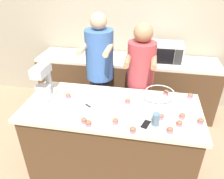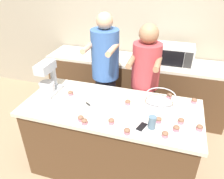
{
  "view_description": "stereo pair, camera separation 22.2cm",
  "coord_description": "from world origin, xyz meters",
  "px_view_note": "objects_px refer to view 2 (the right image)",
  "views": [
    {
      "loc": [
        0.34,
        -1.85,
        2.2
      ],
      "look_at": [
        0.0,
        0.04,
        1.08
      ],
      "focal_mm": 35.0,
      "sensor_mm": 36.0,
      "label": 1
    },
    {
      "loc": [
        0.56,
        -1.8,
        2.2
      ],
      "look_at": [
        0.0,
        0.04,
        1.08
      ],
      "focal_mm": 35.0,
      "sensor_mm": 36.0,
      "label": 2
    }
  ],
  "objects_px": {
    "cupcake_1": "(181,121)",
    "cupcake_4": "(71,93)",
    "knife": "(91,107)",
    "cupcake_5": "(127,131)",
    "person_left": "(105,78)",
    "cupcake_8": "(169,96)",
    "microwave_oven": "(174,55)",
    "cupcake_0": "(128,102)",
    "small_plate": "(98,119)",
    "cupcake_6": "(165,134)",
    "drinking_glass": "(152,122)",
    "baking_tray": "(104,95)",
    "cupcake_10": "(81,118)",
    "cupcake_9": "(200,128)",
    "cupcake_7": "(111,121)",
    "cupcake_12": "(159,120)",
    "cupcake_11": "(194,101)",
    "person_right": "(144,86)",
    "mixing_bowl": "(160,100)",
    "cupcake_3": "(176,128)",
    "cupcake_2": "(84,121)",
    "stand_mixer": "(48,79)",
    "cell_phone": "(142,127)"
  },
  "relations": [
    {
      "from": "cupcake_6",
      "to": "knife",
      "type": "bearing_deg",
      "value": 163.03
    },
    {
      "from": "microwave_oven",
      "to": "cupcake_1",
      "type": "xyz_separation_m",
      "value": [
        0.15,
        -1.39,
        -0.12
      ]
    },
    {
      "from": "cupcake_9",
      "to": "cupcake_11",
      "type": "relative_size",
      "value": 1.0
    },
    {
      "from": "cupcake_9",
      "to": "person_right",
      "type": "bearing_deg",
      "value": 130.36
    },
    {
      "from": "cupcake_0",
      "to": "cupcake_3",
      "type": "height_order",
      "value": "same"
    },
    {
      "from": "drinking_glass",
      "to": "cupcake_9",
      "type": "relative_size",
      "value": 2.14
    },
    {
      "from": "person_right",
      "to": "mixing_bowl",
      "type": "bearing_deg",
      "value": -62.69
    },
    {
      "from": "stand_mixer",
      "to": "cupcake_1",
      "type": "relative_size",
      "value": 6.45
    },
    {
      "from": "cupcake_0",
      "to": "cupcake_11",
      "type": "xyz_separation_m",
      "value": [
        0.67,
        0.24,
        0.0
      ]
    },
    {
      "from": "cupcake_3",
      "to": "cell_phone",
      "type": "bearing_deg",
      "value": -171.44
    },
    {
      "from": "person_right",
      "to": "cupcake_12",
      "type": "distance_m",
      "value": 0.76
    },
    {
      "from": "knife",
      "to": "cupcake_7",
      "type": "xyz_separation_m",
      "value": [
        0.28,
        -0.2,
        0.03
      ]
    },
    {
      "from": "cell_phone",
      "to": "mixing_bowl",
      "type": "bearing_deg",
      "value": 73.2
    },
    {
      "from": "small_plate",
      "to": "cupcake_11",
      "type": "xyz_separation_m",
      "value": [
        0.88,
        0.57,
        0.02
      ]
    },
    {
      "from": "cupcake_0",
      "to": "cupcake_5",
      "type": "relative_size",
      "value": 1.0
    },
    {
      "from": "cupcake_7",
      "to": "cupcake_1",
      "type": "bearing_deg",
      "value": 17.22
    },
    {
      "from": "person_right",
      "to": "cupcake_1",
      "type": "relative_size",
      "value": 28.62
    },
    {
      "from": "cupcake_2",
      "to": "cupcake_1",
      "type": "bearing_deg",
      "value": 17.46
    },
    {
      "from": "baking_tray",
      "to": "cupcake_0",
      "type": "height_order",
      "value": "cupcake_0"
    },
    {
      "from": "person_left",
      "to": "cupcake_10",
      "type": "distance_m",
      "value": 0.91
    },
    {
      "from": "person_left",
      "to": "microwave_oven",
      "type": "relative_size",
      "value": 3.19
    },
    {
      "from": "mixing_bowl",
      "to": "cupcake_1",
      "type": "height_order",
      "value": "mixing_bowl"
    },
    {
      "from": "person_left",
      "to": "cupcake_8",
      "type": "height_order",
      "value": "person_left"
    },
    {
      "from": "cupcake_4",
      "to": "cupcake_7",
      "type": "height_order",
      "value": "same"
    },
    {
      "from": "small_plate",
      "to": "cupcake_8",
      "type": "relative_size",
      "value": 3.1
    },
    {
      "from": "person_right",
      "to": "cupcake_3",
      "type": "xyz_separation_m",
      "value": [
        0.41,
        -0.79,
        0.07
      ]
    },
    {
      "from": "cupcake_1",
      "to": "cupcake_4",
      "type": "relative_size",
      "value": 1.0
    },
    {
      "from": "cupcake_10",
      "to": "cell_phone",
      "type": "bearing_deg",
      "value": 6.79
    },
    {
      "from": "cupcake_3",
      "to": "stand_mixer",
      "type": "bearing_deg",
      "value": 169.24
    },
    {
      "from": "small_plate",
      "to": "cupcake_6",
      "type": "distance_m",
      "value": 0.64
    },
    {
      "from": "knife",
      "to": "cupcake_5",
      "type": "relative_size",
      "value": 3.31
    },
    {
      "from": "cupcake_4",
      "to": "cupcake_10",
      "type": "relative_size",
      "value": 1.0
    },
    {
      "from": "small_plate",
      "to": "cupcake_7",
      "type": "distance_m",
      "value": 0.14
    },
    {
      "from": "cupcake_3",
      "to": "cupcake_12",
      "type": "height_order",
      "value": "same"
    },
    {
      "from": "cupcake_0",
      "to": "cupcake_4",
      "type": "height_order",
      "value": "same"
    },
    {
      "from": "cupcake_12",
      "to": "cupcake_7",
      "type": "bearing_deg",
      "value": -160.66
    },
    {
      "from": "cupcake_12",
      "to": "cupcake_1",
      "type": "bearing_deg",
      "value": 12.66
    },
    {
      "from": "cupcake_0",
      "to": "cupcake_10",
      "type": "bearing_deg",
      "value": -132.49
    },
    {
      "from": "cupcake_0",
      "to": "microwave_oven",
      "type": "bearing_deg",
      "value": 72.28
    },
    {
      "from": "small_plate",
      "to": "cupcake_5",
      "type": "height_order",
      "value": "cupcake_5"
    },
    {
      "from": "cupcake_1",
      "to": "mixing_bowl",
      "type": "bearing_deg",
      "value": 134.5
    },
    {
      "from": "person_right",
      "to": "mixing_bowl",
      "type": "height_order",
      "value": "person_right"
    },
    {
      "from": "knife",
      "to": "cupcake_1",
      "type": "height_order",
      "value": "cupcake_1"
    },
    {
      "from": "person_left",
      "to": "drinking_glass",
      "type": "distance_m",
      "value": 1.08
    },
    {
      "from": "drinking_glass",
      "to": "cupcake_5",
      "type": "distance_m",
      "value": 0.24
    },
    {
      "from": "person_right",
      "to": "drinking_glass",
      "type": "distance_m",
      "value": 0.84
    },
    {
      "from": "stand_mixer",
      "to": "microwave_oven",
      "type": "distance_m",
      "value": 1.81
    },
    {
      "from": "cupcake_7",
      "to": "cupcake_12",
      "type": "xyz_separation_m",
      "value": [
        0.42,
        0.15,
        0.0
      ]
    },
    {
      "from": "cell_phone",
      "to": "cupcake_12",
      "type": "distance_m",
      "value": 0.18
    },
    {
      "from": "person_right",
      "to": "cupcake_7",
      "type": "height_order",
      "value": "person_right"
    }
  ]
}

